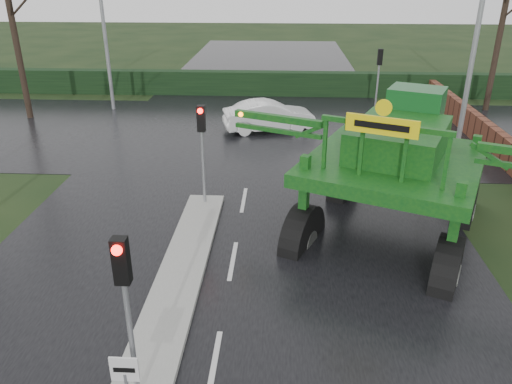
# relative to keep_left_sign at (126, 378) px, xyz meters

# --- Properties ---
(ground) EXTENTS (140.00, 140.00, 0.00)m
(ground) POSITION_rel_keep_left_sign_xyz_m (1.30, 1.50, -1.06)
(ground) COLOR black
(ground) RESTS_ON ground
(road_main) EXTENTS (14.00, 80.00, 0.02)m
(road_main) POSITION_rel_keep_left_sign_xyz_m (1.30, 11.50, -1.05)
(road_main) COLOR black
(road_main) RESTS_ON ground
(road_cross) EXTENTS (80.00, 12.00, 0.02)m
(road_cross) POSITION_rel_keep_left_sign_xyz_m (1.30, 17.50, -1.05)
(road_cross) COLOR black
(road_cross) RESTS_ON ground
(median_island) EXTENTS (1.20, 10.00, 0.16)m
(median_island) POSITION_rel_keep_left_sign_xyz_m (0.00, 4.50, -0.97)
(median_island) COLOR gray
(median_island) RESTS_ON ground
(hedge_row) EXTENTS (44.00, 0.90, 1.50)m
(hedge_row) POSITION_rel_keep_left_sign_xyz_m (1.30, 25.50, -0.31)
(hedge_row) COLOR black
(hedge_row) RESTS_ON ground
(brick_wall) EXTENTS (0.40, 20.00, 1.20)m
(brick_wall) POSITION_rel_keep_left_sign_xyz_m (11.80, 17.50, -0.46)
(brick_wall) COLOR #592D1E
(brick_wall) RESTS_ON ground
(keep_left_sign) EXTENTS (0.50, 0.07, 1.35)m
(keep_left_sign) POSITION_rel_keep_left_sign_xyz_m (0.00, 0.00, 0.00)
(keep_left_sign) COLOR gray
(keep_left_sign) RESTS_ON ground
(traffic_signal_near) EXTENTS (0.26, 0.33, 3.52)m
(traffic_signal_near) POSITION_rel_keep_left_sign_xyz_m (0.00, 0.49, 1.53)
(traffic_signal_near) COLOR gray
(traffic_signal_near) RESTS_ON ground
(traffic_signal_mid) EXTENTS (0.26, 0.33, 3.52)m
(traffic_signal_mid) POSITION_rel_keep_left_sign_xyz_m (0.00, 8.99, 1.53)
(traffic_signal_mid) COLOR gray
(traffic_signal_mid) RESTS_ON ground
(traffic_signal_far) EXTENTS (0.26, 0.33, 3.52)m
(traffic_signal_far) POSITION_rel_keep_left_sign_xyz_m (7.80, 21.51, 1.53)
(traffic_signal_far) COLOR gray
(traffic_signal_far) RESTS_ON ground
(street_light_right) EXTENTS (3.85, 0.30, 10.00)m
(street_light_right) POSITION_rel_keep_left_sign_xyz_m (9.49, 13.50, 4.93)
(street_light_right) COLOR gray
(street_light_right) RESTS_ON ground
(crop_sprayer) EXTENTS (9.48, 7.75, 5.74)m
(crop_sprayer) POSITION_rel_keep_left_sign_xyz_m (3.38, 6.96, 1.66)
(crop_sprayer) COLOR black
(crop_sprayer) RESTS_ON ground
(white_sedan) EXTENTS (4.78, 2.65, 1.49)m
(white_sedan) POSITION_rel_keep_left_sign_xyz_m (1.94, 17.81, -1.06)
(white_sedan) COLOR white
(white_sedan) RESTS_ON ground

